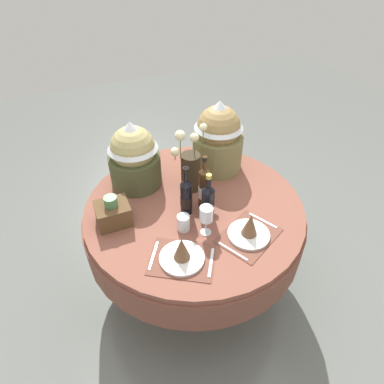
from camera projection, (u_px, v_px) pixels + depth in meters
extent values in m
plane|color=slate|center=(194.00, 276.00, 2.60)|extent=(8.00, 8.00, 0.00)
cylinder|color=brown|center=(194.00, 207.00, 2.14)|extent=(1.37, 1.37, 0.04)
cylinder|color=brown|center=(194.00, 222.00, 2.23)|extent=(1.40, 1.40, 0.21)
cylinder|color=black|center=(194.00, 245.00, 2.37)|extent=(0.12, 0.12, 0.67)
cylinder|color=black|center=(194.00, 275.00, 2.59)|extent=(0.62, 0.62, 0.03)
cube|color=brown|center=(182.00, 259.00, 1.80)|extent=(0.43, 0.40, 0.00)
cylinder|color=white|center=(182.00, 258.00, 1.79)|extent=(0.24, 0.24, 0.02)
cone|color=brown|center=(182.00, 248.00, 1.74)|extent=(0.09, 0.09, 0.14)
cube|color=silver|center=(153.00, 255.00, 1.81)|extent=(0.11, 0.17, 0.00)
cube|color=silver|center=(211.00, 262.00, 1.78)|extent=(0.11, 0.17, 0.00)
cube|color=brown|center=(248.00, 235.00, 1.93)|extent=(0.42, 0.39, 0.00)
cylinder|color=white|center=(249.00, 234.00, 1.92)|extent=(0.24, 0.24, 0.02)
cone|color=brown|center=(250.00, 225.00, 1.87)|extent=(0.09, 0.09, 0.14)
cube|color=silver|center=(233.00, 251.00, 1.84)|extent=(0.10, 0.17, 0.00)
cube|color=silver|center=(263.00, 220.00, 2.02)|extent=(0.10, 0.18, 0.00)
cylinder|color=#332819|center=(191.00, 172.00, 2.18)|extent=(0.12, 0.12, 0.26)
sphere|color=beige|center=(194.00, 138.00, 2.01)|extent=(0.06, 0.06, 0.06)
cylinder|color=#4C7038|center=(194.00, 148.00, 2.06)|extent=(0.01, 0.01, 0.11)
sphere|color=beige|center=(175.00, 152.00, 2.02)|extent=(0.05, 0.05, 0.05)
cylinder|color=#4C7038|center=(175.00, 157.00, 2.04)|extent=(0.01, 0.01, 0.04)
sphere|color=beige|center=(180.00, 136.00, 1.97)|extent=(0.06, 0.06, 0.06)
cylinder|color=#4C7038|center=(180.00, 149.00, 2.03)|extent=(0.01, 0.01, 0.14)
sphere|color=beige|center=(203.00, 127.00, 2.07)|extent=(0.05, 0.05, 0.05)
cylinder|color=#4C7038|center=(203.00, 139.00, 2.12)|extent=(0.01, 0.01, 0.13)
cylinder|color=#422814|center=(204.00, 189.00, 2.05)|extent=(0.07, 0.07, 0.25)
cylinder|color=silver|center=(204.00, 192.00, 2.07)|extent=(0.07, 0.07, 0.09)
cone|color=#422814|center=(205.00, 170.00, 1.96)|extent=(0.07, 0.07, 0.03)
cylinder|color=#422814|center=(205.00, 162.00, 1.93)|extent=(0.03, 0.03, 0.08)
cylinder|color=black|center=(205.00, 159.00, 1.91)|extent=(0.03, 0.03, 0.02)
cylinder|color=black|center=(208.00, 204.00, 1.99)|extent=(0.08, 0.08, 0.20)
cylinder|color=black|center=(208.00, 206.00, 2.00)|extent=(0.08, 0.08, 0.07)
cone|color=black|center=(208.00, 188.00, 1.91)|extent=(0.08, 0.08, 0.03)
cylinder|color=black|center=(209.00, 180.00, 1.88)|extent=(0.03, 0.03, 0.08)
cylinder|color=#B29933|center=(209.00, 176.00, 1.86)|extent=(0.03, 0.03, 0.02)
cylinder|color=black|center=(186.00, 199.00, 2.01)|extent=(0.07, 0.07, 0.21)
cylinder|color=black|center=(186.00, 201.00, 2.02)|extent=(0.07, 0.07, 0.07)
cone|color=black|center=(186.00, 182.00, 1.94)|extent=(0.07, 0.07, 0.03)
cylinder|color=black|center=(186.00, 174.00, 1.90)|extent=(0.03, 0.03, 0.09)
cylinder|color=black|center=(186.00, 170.00, 1.88)|extent=(0.03, 0.03, 0.02)
cylinder|color=silver|center=(206.00, 232.00, 1.95)|extent=(0.06, 0.06, 0.00)
cylinder|color=silver|center=(206.00, 226.00, 1.92)|extent=(0.01, 0.01, 0.10)
cylinder|color=silver|center=(206.00, 214.00, 1.86)|extent=(0.08, 0.08, 0.09)
cylinder|color=silver|center=(183.00, 223.00, 1.94)|extent=(0.07, 0.07, 0.10)
cylinder|color=#474C2D|center=(136.00, 170.00, 2.24)|extent=(0.34, 0.34, 0.22)
sphere|color=tan|center=(133.00, 148.00, 2.13)|extent=(0.29, 0.29, 0.29)
cone|color=silver|center=(131.00, 135.00, 2.07)|extent=(0.32, 0.32, 0.19)
cylinder|color=olive|center=(217.00, 151.00, 2.37)|extent=(0.35, 0.35, 0.26)
sphere|color=#9E7F4C|center=(219.00, 127.00, 2.25)|extent=(0.29, 0.29, 0.29)
cone|color=silver|center=(219.00, 114.00, 2.19)|extent=(0.33, 0.33, 0.19)
cube|color=brown|center=(113.00, 214.00, 1.98)|extent=(0.19, 0.17, 0.13)
cylinder|color=#4C7F4C|center=(111.00, 201.00, 1.92)|extent=(0.08, 0.08, 0.06)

